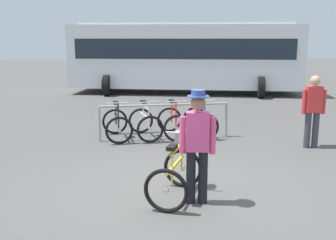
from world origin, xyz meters
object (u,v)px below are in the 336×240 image
(racked_bike_white, at_px, (145,123))
(person_with_featured_bike, at_px, (197,142))
(racked_bike_black, at_px, (117,124))
(racked_bike_red, at_px, (173,122))
(featured_bicycle, at_px, (177,166))
(racked_bike_blue, at_px, (200,121))
(pedestrian_with_backpack, at_px, (313,107))
(bus_distant, at_px, (185,54))

(racked_bike_white, height_order, person_with_featured_bike, person_with_featured_bike)
(racked_bike_black, xyz_separation_m, racked_bike_white, (0.70, 0.05, 0.00))
(racked_bike_red, bearing_deg, featured_bicycle, -94.51)
(racked_bike_blue, height_order, pedestrian_with_backpack, pedestrian_with_backpack)
(racked_bike_black, bearing_deg, racked_bike_blue, 4.43)
(racked_bike_blue, xyz_separation_m, featured_bicycle, (-1.00, -3.83, 0.12))
(racked_bike_blue, bearing_deg, featured_bicycle, -104.58)
(racked_bike_red, relative_size, bus_distant, 0.11)
(racked_bike_blue, height_order, featured_bicycle, featured_bicycle)
(racked_bike_white, distance_m, racked_bike_red, 0.70)
(racked_bike_black, distance_m, racked_bike_red, 1.40)
(featured_bicycle, distance_m, person_with_featured_bike, 0.61)
(racked_bike_blue, xyz_separation_m, person_with_featured_bike, (-0.73, -4.11, 0.58))
(bus_distant, bearing_deg, person_with_featured_bike, -96.24)
(racked_bike_black, relative_size, featured_bicycle, 0.94)
(racked_bike_red, relative_size, pedestrian_with_backpack, 0.70)
(pedestrian_with_backpack, bearing_deg, person_with_featured_bike, -137.31)
(racked_bike_white, xyz_separation_m, bus_distant, (1.98, 8.01, 1.37))
(racked_bike_black, bearing_deg, person_with_featured_bike, -70.96)
(racked_bike_red, bearing_deg, racked_bike_blue, 4.43)
(racked_bike_black, height_order, featured_bicycle, featured_bicycle)
(racked_bike_black, height_order, racked_bike_white, same)
(racked_bike_red, relative_size, featured_bicycle, 0.92)
(racked_bike_white, distance_m, featured_bicycle, 3.74)
(racked_bike_white, bearing_deg, racked_bike_blue, 4.43)
(racked_bike_red, distance_m, bus_distant, 8.18)
(racked_bike_red, xyz_separation_m, featured_bicycle, (-0.30, -3.77, 0.12))
(featured_bicycle, bearing_deg, racked_bike_red, 85.49)
(racked_bike_white, xyz_separation_m, featured_bicycle, (0.40, -3.72, 0.12))
(racked_bike_white, bearing_deg, featured_bicycle, -83.86)
(racked_bike_black, height_order, pedestrian_with_backpack, pedestrian_with_backpack)
(featured_bicycle, xyz_separation_m, person_with_featured_bike, (0.27, -0.29, 0.46))
(racked_bike_blue, xyz_separation_m, pedestrian_with_backpack, (2.33, -1.29, 0.57))
(racked_bike_black, relative_size, racked_bike_white, 0.99)
(racked_bike_red, bearing_deg, bus_distant, 80.85)
(racked_bike_red, bearing_deg, person_with_featured_bike, -90.45)
(racked_bike_blue, distance_m, person_with_featured_bike, 4.22)
(racked_bike_blue, relative_size, featured_bicycle, 0.94)
(featured_bicycle, distance_m, bus_distant, 11.90)
(person_with_featured_bike, relative_size, bus_distant, 0.17)
(racked_bike_black, bearing_deg, bus_distant, 71.63)
(featured_bicycle, bearing_deg, bus_distant, 82.33)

